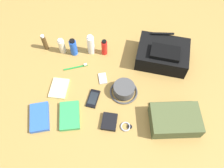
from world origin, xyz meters
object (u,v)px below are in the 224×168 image
backpack (163,54)px  bucket_hat (124,90)px  lotion_bottle (62,46)px  toothbrush (77,67)px  toothpaste_tube (91,45)px  sunscreen_spray (104,47)px  wristwatch (126,127)px  paperback_novel (40,117)px  travel_guidebook (70,116)px  deodorant_spray (73,47)px  media_player (103,78)px  notepad (59,88)px  toiletry_pouch (175,119)px  cologne_bottle (45,42)px  cell_phone (93,99)px  wallet (109,122)px

backpack → bucket_hat: backpack is taller
lotion_bottle → toothbrush: (0.12, -0.14, -0.05)m
toothpaste_tube → sunscreen_spray: (0.10, -0.01, -0.02)m
bucket_hat → wristwatch: bearing=-86.3°
sunscreen_spray → paperback_novel: 0.65m
toothpaste_tube → travel_guidebook: 0.53m
sunscreen_spray → travel_guidebook: size_ratio=0.65×
deodorant_spray → sunscreen_spray: 0.22m
toothbrush → backpack: bearing=8.2°
lotion_bottle → media_player: lotion_bottle is taller
backpack → lotion_bottle: (-0.72, 0.06, -0.01)m
bucket_hat → notepad: size_ratio=1.23×
paperback_novel → toiletry_pouch: bearing=-0.1°
wristwatch → notepad: (-0.45, 0.25, 0.00)m
cologne_bottle → sunscreen_spray: cologne_bottle is taller
paperback_novel → travel_guidebook: size_ratio=1.03×
lotion_bottle → sunscreen_spray: sunscreen_spray is taller
lotion_bottle → toiletry_pouch: bearing=-35.3°
paperback_novel → toothbrush: paperback_novel is taller
toiletry_pouch → media_player: size_ratio=3.27×
backpack → bucket_hat: 0.39m
backpack → cell_phone: (-0.47, -0.33, -0.06)m
media_player → sunscreen_spray: bearing=89.5°
cell_phone → media_player: cell_phone is taller
deodorant_spray → cell_phone: size_ratio=0.99×
wallet → toothpaste_tube: bearing=112.1°
bucket_hat → travel_guidebook: bearing=-151.2°
bucket_hat → cologne_bottle: cologne_bottle is taller
lotion_bottle → notepad: size_ratio=0.84×
wristwatch → cell_phone: bearing=139.4°
backpack → lotion_bottle: 0.72m
travel_guidebook → paperback_novel: bearing=-174.8°
cologne_bottle → wallet: cologne_bottle is taller
deodorant_spray → cell_phone: (0.17, -0.38, -0.06)m
cell_phone → lotion_bottle: bearing=122.8°
sunscreen_spray → toothbrush: size_ratio=0.79×
cologne_bottle → wallet: size_ratio=1.23×
toiletry_pouch → wallet: (-0.39, -0.01, -0.03)m
paperback_novel → media_player: paperback_novel is taller
deodorant_spray → paperback_novel: size_ratio=0.67×
cologne_bottle → toiletry_pouch: bearing=-32.4°
backpack → cell_phone: bearing=-144.3°
travel_guidebook → cell_phone: (0.14, 0.13, -0.01)m
toothpaste_tube → travel_guidebook: size_ratio=0.81×
cell_phone → wristwatch: 0.28m
toiletry_pouch → bucket_hat: toiletry_pouch is taller
toiletry_pouch → toothbrush: toiletry_pouch is taller
lotion_bottle → travel_guidebook: lotion_bottle is taller
travel_guidebook → media_player: travel_guidebook is taller
toothpaste_tube → toothbrush: 0.19m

